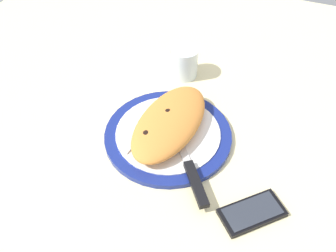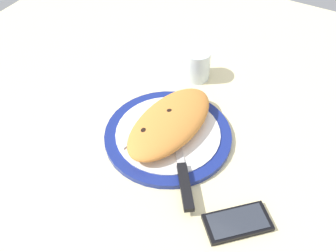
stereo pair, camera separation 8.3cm
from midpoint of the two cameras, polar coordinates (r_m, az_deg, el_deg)
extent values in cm
cube|color=beige|center=(86.34, 2.74, -2.46)|extent=(150.00, 150.00, 3.00)
cylinder|color=navy|center=(84.76, 2.79, -1.51)|extent=(28.51, 28.51, 1.25)
cylinder|color=white|center=(84.19, 2.81, -1.16)|extent=(23.43, 23.43, 0.30)
ellipsoid|color=orange|center=(83.04, 3.12, 0.44)|extent=(26.81, 15.31, 4.60)
ellipsoid|color=black|center=(82.61, 3.09, 2.04)|extent=(2.70, 2.50, 0.77)
ellipsoid|color=black|center=(78.99, -0.54, -0.85)|extent=(2.15, 2.14, 0.63)
cube|color=silver|center=(86.42, 0.39, 0.83)|extent=(13.26, 3.23, 0.40)
cube|color=silver|center=(82.03, -3.45, -2.49)|extent=(4.33, 2.87, 0.40)
cube|color=silver|center=(82.50, 4.20, -2.17)|extent=(12.71, 9.85, 0.40)
cube|color=black|center=(74.56, 5.83, -9.23)|extent=(9.94, 7.99, 1.20)
cube|color=black|center=(73.91, 13.70, -14.18)|extent=(12.84, 13.00, 1.00)
cube|color=#2D333D|center=(73.42, 13.78, -13.95)|extent=(11.17, 11.31, 0.16)
cylinder|color=silver|center=(98.96, 6.80, 9.09)|extent=(6.89, 6.89, 8.02)
cylinder|color=silver|center=(100.18, 6.70, 8.17)|extent=(6.34, 6.34, 3.59)
camera|label=1|loc=(0.04, -87.13, 2.99)|focal=40.40mm
camera|label=2|loc=(0.04, 92.87, -2.99)|focal=40.40mm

